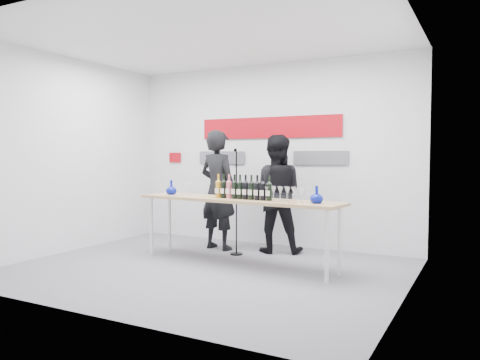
% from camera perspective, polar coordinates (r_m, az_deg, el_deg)
% --- Properties ---
extents(ground, '(5.00, 5.00, 0.00)m').
position_cam_1_polar(ground, '(6.24, -4.26, -10.80)').
color(ground, slate).
rests_on(ground, ground).
extents(back_wall, '(5.00, 0.04, 3.00)m').
position_cam_1_polar(back_wall, '(7.82, 3.56, 3.09)').
color(back_wall, silver).
rests_on(back_wall, ground).
extents(signage, '(3.38, 0.02, 0.79)m').
position_cam_1_polar(signage, '(7.82, 3.10, 5.34)').
color(signage, '#A40710').
rests_on(signage, back_wall).
extents(tasting_table, '(3.06, 0.89, 0.90)m').
position_cam_1_polar(tasting_table, '(6.38, -0.42, -2.87)').
color(tasting_table, tan).
rests_on(tasting_table, ground).
extents(wine_bottles, '(0.89, 0.16, 0.33)m').
position_cam_1_polar(wine_bottles, '(6.24, 0.35, -0.85)').
color(wine_bottles, '#BF7F19').
rests_on(wine_bottles, tasting_table).
extents(decanter_left, '(0.16, 0.16, 0.21)m').
position_cam_1_polar(decanter_left, '(7.09, -8.38, -0.88)').
color(decanter_left, '#07138A').
rests_on(decanter_left, tasting_table).
extents(decanter_right, '(0.16, 0.16, 0.21)m').
position_cam_1_polar(decanter_right, '(5.78, 9.33, -1.76)').
color(decanter_right, '#07138A').
rests_on(decanter_right, tasting_table).
extents(glasses_left, '(0.26, 0.24, 0.18)m').
position_cam_1_polar(glasses_left, '(6.89, -6.71, -1.11)').
color(glasses_left, silver).
rests_on(glasses_left, tasting_table).
extents(glasses_right, '(0.58, 0.27, 0.18)m').
position_cam_1_polar(glasses_right, '(5.96, 5.77, -1.74)').
color(glasses_right, silver).
rests_on(glasses_right, tasting_table).
extents(presenter_left, '(0.76, 0.58, 1.89)m').
position_cam_1_polar(presenter_left, '(7.41, -2.69, -1.21)').
color(presenter_left, black).
rests_on(presenter_left, ground).
extents(presenter_right, '(1.05, 0.93, 1.80)m').
position_cam_1_polar(presenter_right, '(7.19, 4.30, -1.68)').
color(presenter_right, black).
rests_on(presenter_right, ground).
extents(mic_stand, '(0.19, 0.19, 1.59)m').
position_cam_1_polar(mic_stand, '(7.02, -0.46, -5.20)').
color(mic_stand, black).
rests_on(mic_stand, ground).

